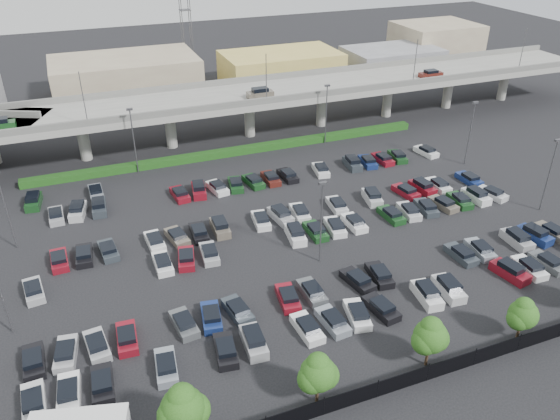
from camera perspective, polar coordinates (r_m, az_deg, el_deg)
name	(u,v)px	position (r m, az deg, el deg)	size (l,w,h in m)	color
ground	(293,228)	(70.22, 1.38, -1.85)	(280.00, 280.00, 0.00)	black
overpass	(220,101)	(94.87, -6.31, 11.21)	(150.00, 13.00, 15.80)	gray
hedge	(235,151)	(90.94, -4.73, 6.13)	(66.00, 1.60, 1.10)	#1B4113
fence	(418,376)	(50.60, 14.18, -16.49)	(70.00, 0.10, 2.00)	black
tree_row	(419,340)	(49.98, 14.33, -13.04)	(65.07, 3.66, 5.94)	#332316
parked_cars	(302,236)	(67.43, 2.36, -2.73)	(63.08, 41.63, 1.67)	silver
light_poles	(257,183)	(67.53, -2.45, 2.83)	(66.90, 48.38, 10.30)	#4B4B50
distant_buildings	(238,69)	(126.64, -4.40, 14.47)	(138.00, 24.00, 9.00)	slate
comm_tower	(185,7)	(133.66, -9.94, 20.16)	(2.40, 2.40, 30.00)	#4B4B50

